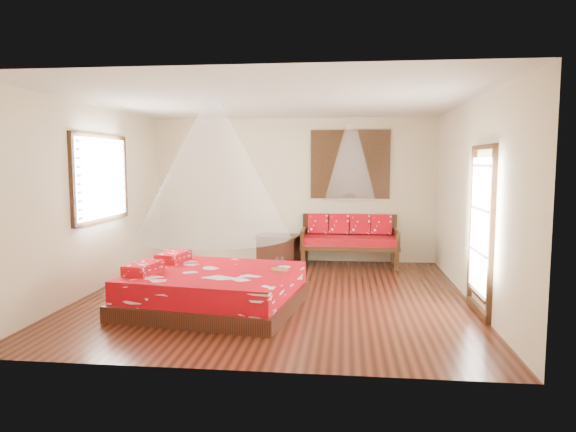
# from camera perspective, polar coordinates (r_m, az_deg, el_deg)

# --- Properties ---
(room) EXTENTS (5.54, 5.54, 2.84)m
(room) POSITION_cam_1_polar(r_m,az_deg,el_deg) (7.38, -1.41, 1.78)
(room) COLOR black
(room) RESTS_ON ground
(bed) EXTENTS (2.44, 2.27, 0.65)m
(bed) POSITION_cam_1_polar(r_m,az_deg,el_deg) (7.02, -8.28, -8.01)
(bed) COLOR black
(bed) RESTS_ON floor
(daybed) EXTENTS (1.81, 0.80, 0.95)m
(daybed) POSITION_cam_1_polar(r_m,az_deg,el_deg) (9.78, 6.84, -2.40)
(daybed) COLOR black
(daybed) RESTS_ON floor
(storage_chest) EXTENTS (0.87, 0.69, 0.54)m
(storage_chest) POSITION_cam_1_polar(r_m,az_deg,el_deg) (9.96, -1.01, -3.65)
(storage_chest) COLOR black
(storage_chest) RESTS_ON floor
(shutter_panel) EXTENTS (1.52, 0.06, 1.32)m
(shutter_panel) POSITION_cam_1_polar(r_m,az_deg,el_deg) (10.01, 6.93, 5.71)
(shutter_panel) COLOR black
(shutter_panel) RESTS_ON wall_back
(window_left) EXTENTS (0.10, 1.74, 1.34)m
(window_left) POSITION_cam_1_polar(r_m,az_deg,el_deg) (8.36, -20.01, 3.97)
(window_left) COLOR black
(window_left) RESTS_ON wall_left
(glazed_door) EXTENTS (0.08, 1.02, 2.16)m
(glazed_door) POSITION_cam_1_polar(r_m,az_deg,el_deg) (6.97, 20.62, -1.59)
(glazed_door) COLOR black
(glazed_door) RESTS_ON floor
(wine_tray) EXTENTS (0.24, 0.24, 0.19)m
(wine_tray) POSITION_cam_1_polar(r_m,az_deg,el_deg) (6.87, -0.93, -5.70)
(wine_tray) COLOR brown
(wine_tray) RESTS_ON bed
(mosquito_net_main) EXTENTS (2.04, 2.04, 1.80)m
(mosquito_net_main) POSITION_cam_1_polar(r_m,az_deg,el_deg) (6.80, -8.33, 5.15)
(mosquito_net_main) COLOR white
(mosquito_net_main) RESTS_ON ceiling
(mosquito_net_daybed) EXTENTS (0.94, 0.94, 1.50)m
(mosquito_net_daybed) POSITION_cam_1_polar(r_m,az_deg,el_deg) (9.54, 6.96, 6.30)
(mosquito_net_daybed) COLOR white
(mosquito_net_daybed) RESTS_ON ceiling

